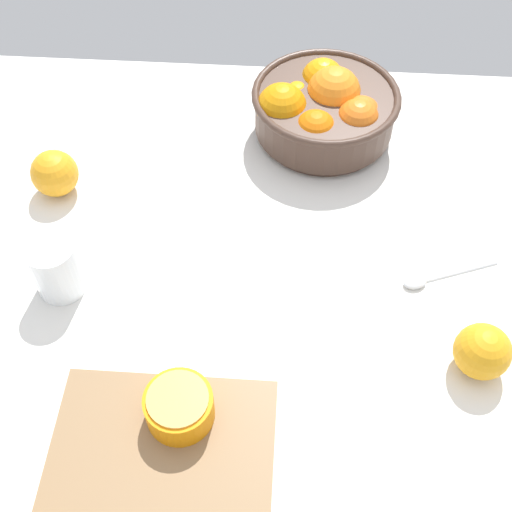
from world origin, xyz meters
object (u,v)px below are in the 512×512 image
object	(u,v)px
fruit_bowl	(320,109)
juice_glass	(53,272)
spoon	(431,277)
loose_orange_2	(51,173)
loose_orange_3	(478,351)
orange_half_0	(175,406)
cutting_board	(159,447)

from	to	relation	value
fruit_bowl	juice_glass	bearing A→B (deg)	-136.06
fruit_bowl	spoon	bearing A→B (deg)	-61.05
loose_orange_2	loose_orange_3	xyz separation A→B (cm)	(58.35, -25.64, -0.04)
juice_glass	loose_orange_2	distance (cm)	18.44
loose_orange_2	spoon	bearing A→B (deg)	-13.23
juice_glass	loose_orange_3	world-z (taller)	juice_glass
loose_orange_3	spoon	size ratio (longest dim) A/B	0.50
loose_orange_2	juice_glass	bearing A→B (deg)	-74.58
loose_orange_2	loose_orange_3	bearing A→B (deg)	-23.72
fruit_bowl	juice_glass	xyz separation A→B (cm)	(-34.22, -32.98, -1.30)
orange_half_0	loose_orange_2	size ratio (longest dim) A/B	1.13
juice_glass	loose_orange_3	size ratio (longest dim) A/B	1.22
juice_glass	loose_orange_3	bearing A→B (deg)	-8.37
cutting_board	loose_orange_3	world-z (taller)	loose_orange_3
orange_half_0	loose_orange_2	bearing A→B (deg)	123.49
fruit_bowl	juice_glass	size ratio (longest dim) A/B	2.77
cutting_board	orange_half_0	world-z (taller)	orange_half_0
loose_orange_2	loose_orange_3	distance (cm)	63.74
fruit_bowl	cutting_board	world-z (taller)	fruit_bowl
juice_glass	loose_orange_3	xyz separation A→B (cm)	(53.45, -7.87, -0.30)
fruit_bowl	loose_orange_3	distance (cm)	45.17
loose_orange_3	juice_glass	bearing A→B (deg)	171.63
cutting_board	loose_orange_3	size ratio (longest dim) A/B	3.63
juice_glass	loose_orange_3	distance (cm)	54.02
fruit_bowl	loose_orange_2	world-z (taller)	fruit_bowl
loose_orange_2	spoon	size ratio (longest dim) A/B	0.51
orange_half_0	spoon	distance (cm)	38.69
loose_orange_3	spoon	world-z (taller)	loose_orange_3
juice_glass	fruit_bowl	bearing A→B (deg)	43.94
loose_orange_2	loose_orange_3	size ratio (longest dim) A/B	1.01
orange_half_0	loose_orange_3	size ratio (longest dim) A/B	1.14
orange_half_0	fruit_bowl	bearing A→B (deg)	72.76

